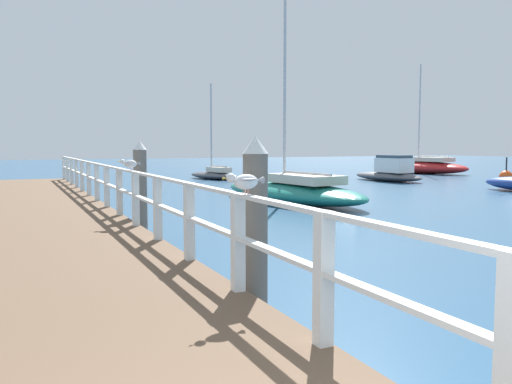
% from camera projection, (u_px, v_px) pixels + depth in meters
% --- Properties ---
extents(pier_deck, '(2.85, 24.75, 0.53)m').
position_uv_depth(pier_deck, '(49.00, 221.00, 12.46)').
color(pier_deck, brown).
rests_on(pier_deck, ground_plane).
extents(pier_railing, '(0.12, 23.27, 1.02)m').
position_uv_depth(pier_railing, '(107.00, 181.00, 12.94)').
color(pier_railing, silver).
rests_on(pier_railing, pier_deck).
extents(dock_piling_near, '(0.29, 0.29, 2.15)m').
position_uv_depth(dock_piling_near, '(255.00, 230.00, 5.98)').
color(dock_piling_near, '#6B6056').
rests_on(dock_piling_near, ground_plane).
extents(dock_piling_far, '(0.29, 0.29, 2.15)m').
position_uv_depth(dock_piling_far, '(140.00, 190.00, 11.29)').
color(dock_piling_far, '#6B6056').
rests_on(dock_piling_far, ground_plane).
extents(seagull_foreground, '(0.48, 0.21, 0.21)m').
position_uv_depth(seagull_foreground, '(245.00, 181.00, 5.22)').
color(seagull_foreground, white).
rests_on(seagull_foreground, pier_railing).
extents(seagull_background, '(0.38, 0.36, 0.21)m').
position_uv_depth(seagull_background, '(130.00, 163.00, 10.29)').
color(seagull_background, white).
rests_on(seagull_background, pier_railing).
extents(boat_0, '(3.39, 7.88, 8.43)m').
position_uv_depth(boat_0, '(291.00, 190.00, 18.94)').
color(boat_0, '#197266').
rests_on(boat_0, ground_plane).
extents(boat_2, '(3.79, 7.76, 7.84)m').
position_uv_depth(boat_2, '(423.00, 167.00, 38.38)').
color(boat_2, red).
rests_on(boat_2, ground_plane).
extents(boat_5, '(2.58, 4.47, 5.71)m').
position_uv_depth(boat_5, '(214.00, 174.00, 31.94)').
color(boat_5, '#4C4C51').
rests_on(boat_5, ground_plane).
extents(boat_6, '(2.06, 5.20, 1.48)m').
position_uv_depth(boat_6, '(389.00, 172.00, 30.24)').
color(boat_6, '#4C4C51').
rests_on(boat_6, ground_plane).
extents(channel_buoy, '(0.70, 0.70, 1.40)m').
position_uv_depth(channel_buoy, '(506.00, 177.00, 28.36)').
color(channel_buoy, '#E54C19').
rests_on(channel_buoy, ground_plane).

